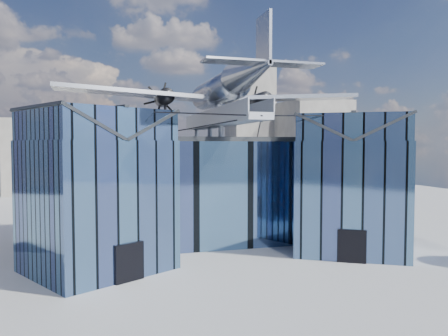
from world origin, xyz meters
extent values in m
plane|color=gray|center=(0.00, 0.00, 0.00)|extent=(120.00, 120.00, 0.00)
cube|color=#46638F|center=(0.00, 9.00, 4.75)|extent=(28.00, 14.00, 9.50)
cube|color=#222529|center=(0.00, 9.00, 9.70)|extent=(28.00, 14.00, 0.40)
cube|color=#46638F|center=(-10.50, -1.00, 4.75)|extent=(11.79, 11.43, 9.50)
cube|color=#46638F|center=(-10.50, -1.00, 10.60)|extent=(11.56, 11.20, 2.20)
cube|color=#222529|center=(-12.45, -2.12, 10.60)|extent=(7.98, 9.23, 2.40)
cube|color=#222529|center=(-8.55, 0.12, 10.60)|extent=(7.98, 9.23, 2.40)
cube|color=#222529|center=(-10.50, -1.00, 11.75)|extent=(4.30, 7.10, 0.18)
cube|color=black|center=(-8.48, -4.51, 1.30)|extent=(2.03, 1.32, 2.60)
cube|color=black|center=(-6.60, 1.25, 4.75)|extent=(0.34, 0.34, 9.50)
cube|color=#46638F|center=(10.50, -1.00, 4.75)|extent=(11.79, 11.43, 9.50)
cube|color=#46638F|center=(10.50, -1.00, 10.60)|extent=(11.56, 11.20, 2.20)
cube|color=#222529|center=(8.55, 0.12, 10.60)|extent=(7.98, 9.23, 2.40)
cube|color=#222529|center=(12.45, -2.12, 10.60)|extent=(7.98, 9.23, 2.40)
cube|color=#222529|center=(10.50, -1.00, 11.75)|extent=(4.30, 7.10, 0.18)
cube|color=black|center=(8.48, -4.51, 1.30)|extent=(2.03, 1.32, 2.60)
cube|color=black|center=(6.60, 1.25, 4.75)|extent=(0.34, 0.34, 9.50)
cube|color=#9CA1A9|center=(0.00, 3.50, 11.10)|extent=(1.80, 21.00, 0.50)
cube|color=#9CA1A9|center=(-0.90, 3.50, 11.75)|extent=(0.08, 21.00, 1.10)
cube|color=#9CA1A9|center=(0.90, 3.50, 11.75)|extent=(0.08, 21.00, 1.10)
cylinder|color=#9CA1A9|center=(0.00, 13.00, 10.43)|extent=(0.44, 0.44, 1.35)
cylinder|color=#9CA1A9|center=(0.00, 7.00, 10.43)|extent=(0.44, 0.44, 1.35)
cylinder|color=#9CA1A9|center=(0.00, 3.00, 10.43)|extent=(0.44, 0.44, 1.35)
cylinder|color=#9CA1A9|center=(0.00, 4.00, 12.05)|extent=(0.70, 0.70, 1.40)
cylinder|color=black|center=(-5.25, -4.00, 11.40)|extent=(10.55, 6.08, 0.69)
cylinder|color=black|center=(5.25, -4.00, 11.40)|extent=(10.55, 6.08, 0.69)
cylinder|color=black|center=(-3.00, 1.50, 10.55)|extent=(6.09, 17.04, 1.19)
cylinder|color=black|center=(3.00, 1.50, 10.55)|extent=(6.09, 17.04, 1.19)
cylinder|color=#9FA3AB|center=(0.00, 4.00, 14.00)|extent=(2.50, 11.00, 2.50)
sphere|color=#9FA3AB|center=(0.00, 9.50, 14.00)|extent=(2.50, 2.50, 2.50)
cube|color=black|center=(0.00, 8.50, 14.69)|extent=(1.60, 1.40, 0.50)
cone|color=#9FA3AB|center=(0.00, -5.00, 14.30)|extent=(2.50, 7.00, 2.50)
cube|color=#9FA3AB|center=(0.00, -7.30, 15.90)|extent=(0.18, 2.40, 3.40)
cube|color=#9FA3AB|center=(0.00, -7.20, 14.50)|extent=(8.00, 1.80, 0.14)
cube|color=#9FA3AB|center=(-7.00, 5.00, 13.70)|extent=(14.00, 3.20, 1.08)
cylinder|color=black|center=(-4.60, 5.60, 13.45)|extent=(1.44, 3.20, 1.44)
cone|color=black|center=(-4.60, 7.40, 13.45)|extent=(0.70, 0.70, 0.70)
cube|color=black|center=(-4.60, 7.55, 13.45)|extent=(1.05, 0.06, 3.33)
cube|color=black|center=(-4.60, 7.55, 13.45)|extent=(2.53, 0.06, 2.53)
cube|color=black|center=(-4.60, 7.55, 13.45)|extent=(3.33, 0.06, 1.05)
cylinder|color=black|center=(-4.60, 5.00, 12.22)|extent=(0.24, 0.24, 1.75)
cube|color=#9FA3AB|center=(7.00, 5.00, 13.70)|extent=(14.00, 3.20, 1.08)
cylinder|color=black|center=(4.60, 5.60, 13.45)|extent=(1.44, 3.20, 1.44)
cone|color=black|center=(4.60, 7.40, 13.45)|extent=(0.70, 0.70, 0.70)
cube|color=black|center=(4.60, 7.55, 13.45)|extent=(1.05, 0.06, 3.33)
cube|color=black|center=(4.60, 7.55, 13.45)|extent=(2.53, 0.06, 2.53)
cube|color=black|center=(4.60, 7.55, 13.45)|extent=(3.33, 0.06, 1.05)
cylinder|color=black|center=(4.60, 5.00, 12.22)|extent=(0.24, 0.24, 1.75)
cube|color=gray|center=(32.00, 48.00, 9.00)|extent=(12.00, 14.00, 18.00)
cube|color=gray|center=(-20.00, 55.00, 7.00)|extent=(14.00, 10.00, 14.00)
cube|color=gray|center=(22.00, 58.00, 13.00)|extent=(9.00, 9.00, 26.00)
cylinder|color=#352415|center=(23.16, 12.64, 1.16)|extent=(0.40, 0.40, 2.32)
sphere|color=#264819|center=(23.16, 12.64, 3.23)|extent=(3.81, 3.81, 3.03)
camera|label=1|loc=(-10.32, -34.02, 9.16)|focal=35.00mm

